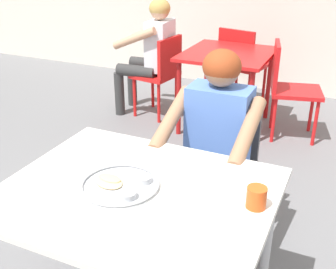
% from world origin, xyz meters
% --- Properties ---
extents(table_foreground, '(1.10, 0.89, 0.76)m').
position_xyz_m(table_foreground, '(0.04, 0.08, 0.68)').
color(table_foreground, silver).
rests_on(table_foreground, ground).
extents(thali_tray, '(0.33, 0.33, 0.03)m').
position_xyz_m(thali_tray, '(-0.03, 0.07, 0.77)').
color(thali_tray, '#B7BABF').
rests_on(thali_tray, table_foreground).
extents(drinking_cup, '(0.08, 0.08, 0.09)m').
position_xyz_m(drinking_cup, '(0.51, 0.16, 0.80)').
color(drinking_cup, '#D84C19').
rests_on(drinking_cup, table_foreground).
extents(chair_foreground, '(0.39, 0.43, 0.82)m').
position_xyz_m(chair_foreground, '(0.13, 0.98, 0.48)').
color(chair_foreground, '#3F3F44').
rests_on(chair_foreground, ground).
extents(diner_foreground, '(0.49, 0.55, 1.18)m').
position_xyz_m(diner_foreground, '(0.13, 0.76, 0.70)').
color(diner_foreground, '#2D2D2D').
rests_on(diner_foreground, ground).
extents(table_background_red, '(0.79, 0.86, 0.74)m').
position_xyz_m(table_background_red, '(-0.33, 2.53, 0.65)').
color(table_background_red, red).
rests_on(table_background_red, ground).
extents(chair_red_left, '(0.44, 0.46, 0.83)m').
position_xyz_m(chair_red_left, '(-1.01, 2.50, 0.49)').
color(chair_red_left, red).
rests_on(chair_red_left, ground).
extents(chair_red_right, '(0.52, 0.49, 0.87)m').
position_xyz_m(chair_red_right, '(0.24, 2.53, 0.51)').
color(chair_red_right, red).
rests_on(chair_red_right, ground).
extents(chair_red_far, '(0.52, 0.53, 0.86)m').
position_xyz_m(chair_red_far, '(-0.36, 3.11, 0.50)').
color(chair_red_far, red).
rests_on(chair_red_far, ground).
extents(patron_background, '(0.57, 0.51, 1.18)m').
position_xyz_m(patron_background, '(-1.13, 2.52, 0.71)').
color(patron_background, '#303030').
rests_on(patron_background, ground).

